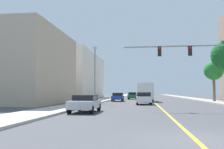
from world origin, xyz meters
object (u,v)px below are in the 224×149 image
(street_lamp, at_px, (95,71))
(palm_far, at_px, (214,71))
(car_green, at_px, (133,96))
(delivery_truck, at_px, (145,92))
(car_silver, at_px, (85,103))
(car_red, at_px, (133,95))
(car_blue, at_px, (118,97))
(car_yellow, at_px, (144,95))
(car_white, at_px, (144,98))
(traffic_signal_mast, at_px, (211,57))

(street_lamp, bearing_deg, palm_far, 23.81)
(car_green, bearing_deg, delivery_truck, -76.74)
(car_silver, xyz_separation_m, car_red, (2.01, 42.93, 0.02))
(palm_far, bearing_deg, delivery_truck, 176.95)
(car_blue, relative_size, car_silver, 1.00)
(car_yellow, xyz_separation_m, car_white, (-0.04, -25.56, 0.01))
(traffic_signal_mast, relative_size, palm_far, 1.85)
(car_white, height_order, car_green, car_white)
(traffic_signal_mast, height_order, car_white, traffic_signal_mast)
(traffic_signal_mast, distance_m, car_white, 11.28)
(car_green, xyz_separation_m, car_blue, (-1.92, -11.73, -0.01))
(street_lamp, relative_size, delivery_truck, 1.02)
(street_lamp, relative_size, car_blue, 1.82)
(street_lamp, distance_m, car_green, 21.02)
(palm_far, bearing_deg, street_lamp, -156.19)
(traffic_signal_mast, relative_size, car_yellow, 2.44)
(car_yellow, bearing_deg, car_green, -119.21)
(street_lamp, distance_m, car_yellow, 25.79)
(street_lamp, distance_m, car_silver, 13.69)
(traffic_signal_mast, xyz_separation_m, car_yellow, (-5.76, 34.47, -3.78))
(traffic_signal_mast, bearing_deg, car_red, 101.86)
(car_red, bearing_deg, street_lamp, -95.88)
(car_red, bearing_deg, car_yellow, -62.03)
(car_silver, distance_m, delivery_truck, 21.71)
(car_green, height_order, delivery_truck, delivery_truck)
(street_lamp, bearing_deg, car_blue, 75.97)
(car_green, bearing_deg, street_lamp, -99.83)
(car_yellow, bearing_deg, delivery_truck, -90.90)
(car_yellow, bearing_deg, car_white, -91.89)
(car_white, distance_m, delivery_truck, 8.90)
(palm_far, bearing_deg, car_silver, -126.37)
(palm_far, xyz_separation_m, car_silver, (-15.17, -20.60, -4.03))
(car_green, bearing_deg, car_white, -82.41)
(delivery_truck, bearing_deg, car_red, 97.54)
(palm_far, relative_size, car_blue, 1.52)
(street_lamp, height_order, palm_far, street_lamp)
(street_lamp, relative_size, car_red, 1.87)
(traffic_signal_mast, height_order, car_blue, traffic_signal_mast)
(street_lamp, height_order, car_silver, street_lamp)
(car_red, bearing_deg, car_white, -83.91)
(car_yellow, xyz_separation_m, car_blue, (-4.22, -16.15, -0.02))
(palm_far, bearing_deg, car_white, -142.07)
(car_white, bearing_deg, car_blue, 112.67)
(car_white, xyz_separation_m, car_red, (-2.50, 30.64, -0.04))
(car_green, bearing_deg, palm_far, -43.30)
(street_lamp, xyz_separation_m, car_silver, (1.81, -13.10, -3.53))
(car_white, distance_m, car_silver, 13.09)
(car_yellow, relative_size, delivery_truck, 0.65)
(car_blue, height_order, delivery_truck, delivery_truck)
(car_white, relative_size, car_red, 1.09)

